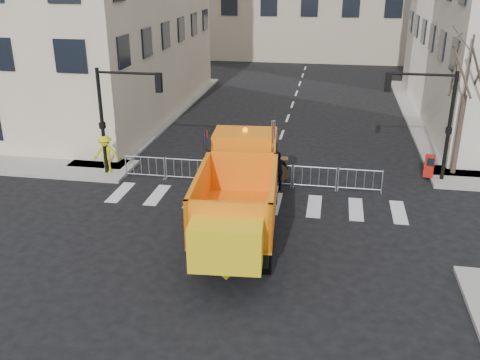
% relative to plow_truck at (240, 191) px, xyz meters
% --- Properties ---
extents(ground, '(120.00, 120.00, 0.00)m').
position_rel_plow_truck_xyz_m(ground, '(0.27, -2.25, -1.89)').
color(ground, black).
rests_on(ground, ground).
extents(sidewalk_back, '(64.00, 5.00, 0.15)m').
position_rel_plow_truck_xyz_m(sidewalk_back, '(0.27, 6.25, -1.81)').
color(sidewalk_back, gray).
rests_on(sidewalk_back, ground).
extents(traffic_light_left, '(0.18, 0.18, 5.40)m').
position_rel_plow_truck_xyz_m(traffic_light_left, '(-7.73, 5.25, 0.81)').
color(traffic_light_left, black).
rests_on(traffic_light_left, ground).
extents(traffic_light_right, '(0.18, 0.18, 5.40)m').
position_rel_plow_truck_xyz_m(traffic_light_right, '(8.77, 7.25, 0.81)').
color(traffic_light_right, black).
rests_on(traffic_light_right, ground).
extents(crowd_barriers, '(12.60, 0.60, 1.10)m').
position_rel_plow_truck_xyz_m(crowd_barriers, '(-0.48, 5.35, -1.34)').
color(crowd_barriers, '#9EA0A5').
rests_on(crowd_barriers, ground).
extents(street_tree, '(3.00, 3.00, 7.50)m').
position_rel_plow_truck_xyz_m(street_tree, '(9.47, 8.25, 1.86)').
color(street_tree, '#382B21').
rests_on(street_tree, ground).
extents(plow_truck, '(3.93, 11.12, 4.24)m').
position_rel_plow_truck_xyz_m(plow_truck, '(0.00, 0.00, 0.00)').
color(plow_truck, black).
rests_on(plow_truck, ground).
extents(cop_a, '(0.68, 0.53, 1.66)m').
position_rel_plow_truck_xyz_m(cop_a, '(-0.28, 4.75, -1.06)').
color(cop_a, black).
rests_on(cop_a, ground).
extents(cop_b, '(1.06, 0.88, 2.00)m').
position_rel_plow_truck_xyz_m(cop_b, '(-0.34, 4.75, -0.88)').
color(cop_b, black).
rests_on(cop_b, ground).
extents(cop_c, '(1.18, 1.08, 1.94)m').
position_rel_plow_truck_xyz_m(cop_c, '(0.97, 4.75, -0.92)').
color(cop_c, black).
rests_on(cop_c, ground).
extents(worker, '(1.33, 0.85, 1.94)m').
position_rel_plow_truck_xyz_m(worker, '(-7.72, 5.28, -0.76)').
color(worker, gold).
rests_on(worker, sidewalk_back).
extents(newspaper_box, '(0.54, 0.51, 1.10)m').
position_rel_plow_truck_xyz_m(newspaper_box, '(8.15, 7.46, -1.19)').
color(newspaper_box, '#AF1A0D').
rests_on(newspaper_box, sidewalk_back).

